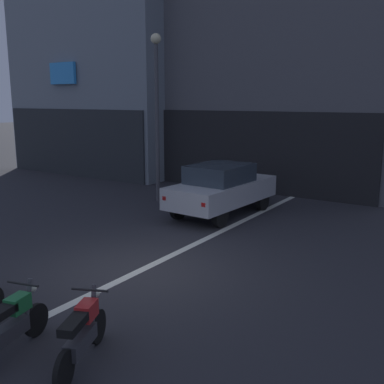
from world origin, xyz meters
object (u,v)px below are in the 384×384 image
at_px(car_silver_crossing_near, 222,188).
at_px(street_lamp, 157,100).
at_px(motorcycle_red_row_right_mid, 82,333).
at_px(motorcycle_green_row_centre, 10,325).

bearing_deg(car_silver_crossing_near, street_lamp, 170.72).
bearing_deg(street_lamp, motorcycle_red_row_right_mid, -58.21).
relative_size(car_silver_crossing_near, street_lamp, 0.72).
bearing_deg(motorcycle_red_row_right_mid, motorcycle_green_row_centre, -158.48).
bearing_deg(street_lamp, motorcycle_green_row_centre, -64.40).
xyz_separation_m(street_lamp, motorcycle_red_row_right_mid, (5.45, -8.79, -3.18)).
relative_size(street_lamp, motorcycle_red_row_right_mid, 3.76).
bearing_deg(motorcycle_red_row_right_mid, street_lamp, 121.79).
height_order(car_silver_crossing_near, motorcycle_green_row_centre, car_silver_crossing_near).
relative_size(motorcycle_green_row_centre, motorcycle_red_row_right_mid, 1.05).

